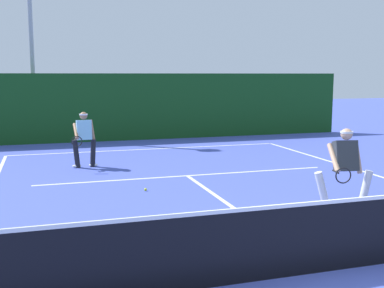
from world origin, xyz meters
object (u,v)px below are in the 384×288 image
(player_near, at_px, (345,167))
(player_far, at_px, (84,137))
(tennis_ball, at_px, (146,190))
(light_pole, at_px, (30,10))

(player_near, height_order, player_far, player_near)
(tennis_ball, bearing_deg, player_far, 108.10)
(player_near, bearing_deg, player_far, -43.33)
(player_far, xyz_separation_m, tennis_ball, (1.08, -3.30, -0.84))
(player_near, xyz_separation_m, player_far, (-4.34, 6.15, -0.03))
(light_pole, bearing_deg, player_near, -66.12)
(light_pole, bearing_deg, tennis_ball, -76.19)
(player_near, relative_size, light_pole, 0.19)
(player_near, distance_m, light_pole, 14.85)
(player_far, height_order, tennis_ball, player_far)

